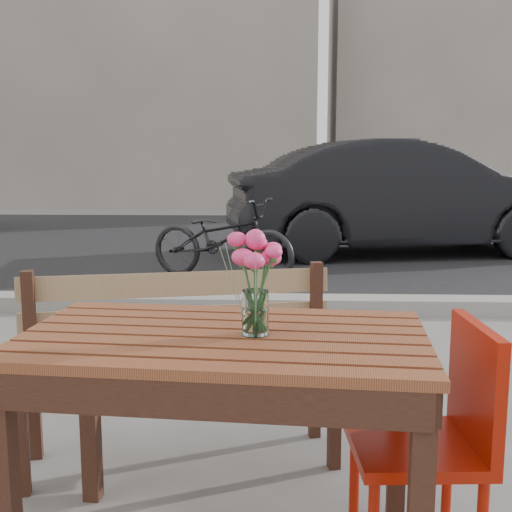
{
  "coord_description": "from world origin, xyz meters",
  "views": [
    {
      "loc": [
        0.22,
        -1.9,
        1.22
      ],
      "look_at": [
        0.15,
        -0.09,
        0.93
      ],
      "focal_mm": 45.0,
      "sensor_mm": 36.0,
      "label": 1
    }
  ],
  "objects_px": {
    "main_vase": "(255,270)",
    "parked_car": "(402,197)",
    "bicycle": "(222,239)",
    "main_table": "(224,372)",
    "red_chair": "(440,429)"
  },
  "relations": [
    {
      "from": "parked_car",
      "to": "main_table",
      "type": "bearing_deg",
      "value": 154.85
    },
    {
      "from": "main_vase",
      "to": "bicycle",
      "type": "relative_size",
      "value": 0.2
    },
    {
      "from": "red_chair",
      "to": "main_vase",
      "type": "bearing_deg",
      "value": -92.0
    },
    {
      "from": "red_chair",
      "to": "main_vase",
      "type": "distance_m",
      "value": 0.71
    },
    {
      "from": "red_chair",
      "to": "main_vase",
      "type": "xyz_separation_m",
      "value": [
        -0.54,
        -0.01,
        0.47
      ]
    },
    {
      "from": "main_vase",
      "to": "parked_car",
      "type": "relative_size",
      "value": 0.07
    },
    {
      "from": "main_table",
      "to": "main_vase",
      "type": "xyz_separation_m",
      "value": [
        0.09,
        -0.01,
        0.3
      ]
    },
    {
      "from": "bicycle",
      "to": "red_chair",
      "type": "bearing_deg",
      "value": -144.17
    },
    {
      "from": "main_table",
      "to": "parked_car",
      "type": "height_order",
      "value": "parked_car"
    },
    {
      "from": "bicycle",
      "to": "main_vase",
      "type": "bearing_deg",
      "value": -150.9
    },
    {
      "from": "main_vase",
      "to": "bicycle",
      "type": "bearing_deg",
      "value": 96.53
    },
    {
      "from": "main_vase",
      "to": "parked_car",
      "type": "xyz_separation_m",
      "value": [
        1.56,
        6.22,
        -0.2
      ]
    },
    {
      "from": "main_table",
      "to": "red_chair",
      "type": "relative_size",
      "value": 1.63
    },
    {
      "from": "main_table",
      "to": "parked_car",
      "type": "xyz_separation_m",
      "value": [
        1.65,
        6.21,
        0.1
      ]
    },
    {
      "from": "red_chair",
      "to": "bicycle",
      "type": "height_order",
      "value": "bicycle"
    }
  ]
}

